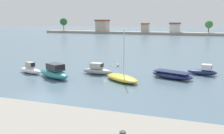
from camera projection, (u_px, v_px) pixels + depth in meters
ground_plane at (43, 98)px, 21.68m from camera, size 400.00×400.00×0.00m
moored_boat_0 at (30, 70)px, 31.49m from camera, size 4.03×2.25×1.46m
moored_boat_1 at (54, 72)px, 28.96m from camera, size 5.52×4.06×1.75m
moored_boat_2 at (97, 70)px, 30.94m from camera, size 4.11×1.51×1.43m
moored_boat_3 at (122, 78)px, 27.42m from camera, size 5.03×4.20×5.68m
moored_boat_4 at (172, 75)px, 28.75m from camera, size 5.32×3.40×0.84m
moored_boat_5 at (203, 71)px, 30.51m from camera, size 3.57×1.64×1.36m
mooring_buoy_1 at (118, 65)px, 36.18m from camera, size 0.41×0.41×0.41m
distant_shoreline at (164, 30)px, 112.62m from camera, size 123.26×8.50×8.76m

